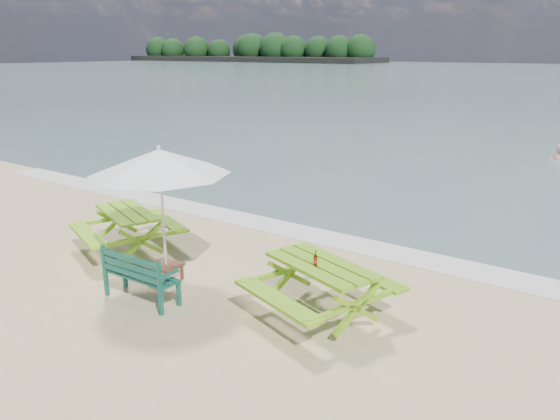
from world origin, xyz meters
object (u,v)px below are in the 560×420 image
Objects in this scene: side_table at (166,272)px; patio_umbrella at (159,162)px; picnic_table_left at (129,231)px; beer_bottle at (315,261)px; swimmer at (557,169)px; park_bench at (142,285)px; picnic_table_right at (321,290)px.

patio_umbrella is (0.00, 0.00, 1.95)m from side_table.
side_table is at bearing 0.00° from patio_umbrella.
patio_umbrella is (1.73, -0.62, 1.71)m from picnic_table_left.
beer_bottle is 15.69m from swimmer.
picnic_table_left is at bearing 145.08° from park_bench.
swimmer is at bearing 87.22° from beer_bottle.
picnic_table_left is at bearing 160.11° from side_table.
park_bench is 0.55× the size of patio_umbrella.
picnic_table_left is 4.84× the size of side_table.
picnic_table_right is (4.57, -0.16, 0.01)m from picnic_table_left.
beer_bottle is 0.13× the size of swimmer.
park_bench is at bearing -71.24° from side_table.
swimmer is at bearing 87.30° from picnic_table_right.
beer_bottle is (-0.03, -0.12, 0.51)m from picnic_table_right.
park_bench is at bearing -71.24° from patio_umbrella.
park_bench is 2.75× the size of side_table.
beer_bottle reaches higher than picnic_table_right.
park_bench is 2.02m from patio_umbrella.
side_table is at bearing -19.89° from picnic_table_left.
park_bench reaches higher than side_table.
patio_umbrella is at bearing -170.72° from picnic_table_right.
picnic_table_right is 1.77× the size of park_bench.
swimmer is at bearing 77.38° from patio_umbrella.
picnic_table_right reaches higher than park_bench.
beer_bottle is at bearing -92.78° from swimmer.
side_table is at bearing -173.09° from beer_bottle.
park_bench is (-2.58, -1.23, -0.15)m from picnic_table_right.
picnic_table_left is 1.85m from side_table.
picnic_table_left is 0.97× the size of patio_umbrella.
picnic_table_right is 2.89m from side_table.
picnic_table_left is at bearing 176.43° from beer_bottle.
beer_bottle is at bearing -102.40° from picnic_table_right.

